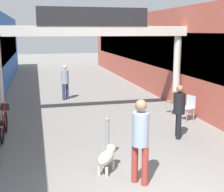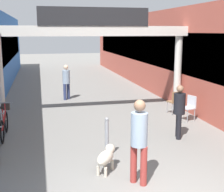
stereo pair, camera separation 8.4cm
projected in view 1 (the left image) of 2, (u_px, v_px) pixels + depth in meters
name	position (u px, v px, depth m)	size (l,w,h in m)	color
storefront_right	(172.00, 51.00, 16.79)	(3.00, 26.00, 4.06)	#B25142
arcade_sign_gateway	(93.00, 40.00, 11.29)	(7.40, 0.47, 3.93)	beige
pedestrian_with_dog	(140.00, 136.00, 6.28)	(0.48, 0.48, 1.79)	#99332D
pedestrian_companion	(179.00, 108.00, 9.09)	(0.43, 0.43, 1.59)	black
pedestrian_carrying_crate	(65.00, 80.00, 14.25)	(0.48, 0.48, 1.61)	navy
dog_on_leash	(107.00, 157.00, 6.98)	(0.64, 0.78, 0.56)	beige
bicycle_red_third	(4.00, 123.00, 9.28)	(0.46, 1.69, 0.98)	black
bollard_post_metal	(107.00, 137.00, 7.72)	(0.10, 0.10, 1.04)	gray
cafe_chair_aluminium_nearer	(189.00, 106.00, 10.97)	(0.51, 0.51, 0.89)	gray
cafe_chair_wood_farther	(174.00, 100.00, 11.81)	(0.47, 0.47, 0.89)	gray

